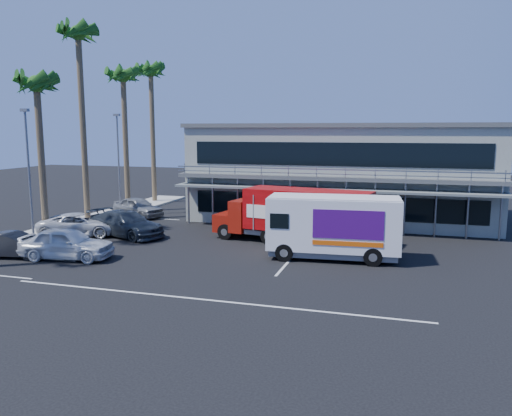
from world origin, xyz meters
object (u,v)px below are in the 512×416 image
(red_truck, at_px, (297,214))
(parked_car_a, at_px, (67,243))
(parked_car_b, at_px, (14,245))
(white_van, at_px, (333,226))

(red_truck, height_order, parked_car_a, red_truck)
(parked_car_a, relative_size, parked_car_b, 1.20)
(red_truck, distance_m, parked_car_b, 16.00)
(red_truck, distance_m, white_van, 4.07)
(white_van, xyz_separation_m, parked_car_b, (-16.63, -4.50, -1.11))
(red_truck, height_order, white_van, white_van)
(white_van, xyz_separation_m, parked_car_a, (-13.63, -4.00, -0.94))
(parked_car_a, bearing_deg, red_truck, -65.23)
(white_van, relative_size, parked_car_a, 1.43)
(parked_car_a, height_order, parked_car_b, parked_car_a)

